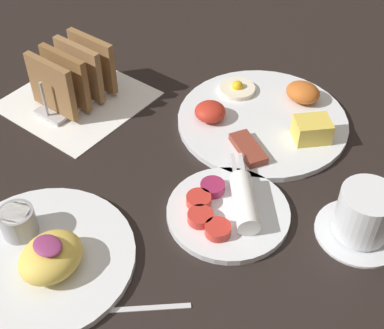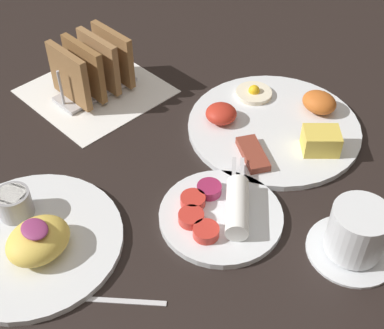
{
  "view_description": "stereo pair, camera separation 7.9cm",
  "coord_description": "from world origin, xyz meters",
  "px_view_note": "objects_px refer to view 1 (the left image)",
  "views": [
    {
      "loc": [
        0.41,
        -0.42,
        0.58
      ],
      "look_at": [
        0.06,
        0.03,
        0.03
      ],
      "focal_mm": 50.0,
      "sensor_mm": 36.0,
      "label": 1
    },
    {
      "loc": [
        0.47,
        -0.37,
        0.58
      ],
      "look_at": [
        0.06,
        0.03,
        0.03
      ],
      "focal_mm": 50.0,
      "sensor_mm": 36.0,
      "label": 2
    }
  ],
  "objects_px": {
    "plate_breakfast": "(265,117)",
    "plate_foreground": "(42,255)",
    "plate_condiments": "(228,209)",
    "coffee_cup": "(364,216)",
    "toast_rack": "(73,76)"
  },
  "relations": [
    {
      "from": "plate_condiments",
      "to": "plate_foreground",
      "type": "height_order",
      "value": "plate_foreground"
    },
    {
      "from": "plate_breakfast",
      "to": "toast_rack",
      "type": "relative_size",
      "value": 1.94
    },
    {
      "from": "plate_breakfast",
      "to": "coffee_cup",
      "type": "relative_size",
      "value": 2.39
    },
    {
      "from": "plate_condiments",
      "to": "plate_foreground",
      "type": "distance_m",
      "value": 0.26
    },
    {
      "from": "plate_foreground",
      "to": "coffee_cup",
      "type": "bearing_deg",
      "value": 43.8
    },
    {
      "from": "toast_rack",
      "to": "plate_condiments",
      "type": "bearing_deg",
      "value": -9.18
    },
    {
      "from": "plate_breakfast",
      "to": "plate_condiments",
      "type": "distance_m",
      "value": 0.22
    },
    {
      "from": "plate_condiments",
      "to": "plate_breakfast",
      "type": "bearing_deg",
      "value": 108.25
    },
    {
      "from": "plate_breakfast",
      "to": "plate_foreground",
      "type": "distance_m",
      "value": 0.43
    },
    {
      "from": "plate_breakfast",
      "to": "toast_rack",
      "type": "bearing_deg",
      "value": -153.38
    },
    {
      "from": "plate_foreground",
      "to": "toast_rack",
      "type": "height_order",
      "value": "toast_rack"
    },
    {
      "from": "plate_breakfast",
      "to": "plate_foreground",
      "type": "xyz_separation_m",
      "value": [
        -0.08,
        -0.42,
        0.0
      ]
    },
    {
      "from": "toast_rack",
      "to": "coffee_cup",
      "type": "relative_size",
      "value": 1.23
    },
    {
      "from": "plate_breakfast",
      "to": "plate_foreground",
      "type": "height_order",
      "value": "plate_foreground"
    },
    {
      "from": "plate_foreground",
      "to": "coffee_cup",
      "type": "relative_size",
      "value": 2.06
    }
  ]
}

